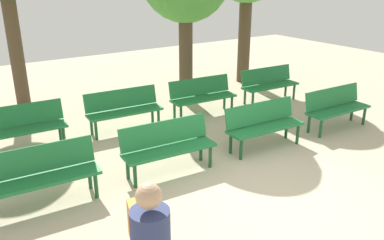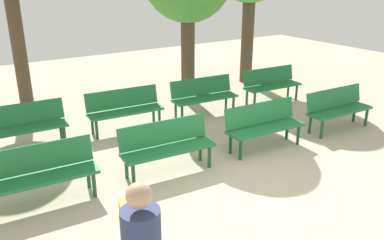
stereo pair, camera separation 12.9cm
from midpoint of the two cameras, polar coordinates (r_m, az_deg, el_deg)
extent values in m
plane|color=#BCAD8E|center=(6.29, 11.13, -10.77)|extent=(24.00, 24.00, 0.00)
cube|color=#1E7238|center=(6.16, -21.09, -7.97)|extent=(1.62, 0.54, 0.05)
cube|color=#1E7238|center=(6.23, -21.70, -5.19)|extent=(1.60, 0.22, 0.40)
cylinder|color=#194C28|center=(6.24, -14.19, -9.15)|extent=(0.06, 0.06, 0.40)
cylinder|color=#194C28|center=(6.51, -15.01, -7.90)|extent=(0.06, 0.06, 0.40)
cube|color=#1E7238|center=(6.67, -3.75, -4.30)|extent=(1.63, 0.55, 0.05)
cube|color=#1E7238|center=(6.74, -4.55, -1.78)|extent=(1.60, 0.23, 0.40)
cylinder|color=#194C28|center=(6.40, -8.74, -7.94)|extent=(0.06, 0.06, 0.40)
cylinder|color=#194C28|center=(6.95, 2.09, -5.28)|extent=(0.06, 0.06, 0.40)
cylinder|color=#194C28|center=(6.66, -9.76, -6.78)|extent=(0.06, 0.06, 0.40)
cylinder|color=#194C28|center=(7.19, 0.74, -4.32)|extent=(0.06, 0.06, 0.40)
cube|color=#1E7238|center=(7.70, 10.07, -1.09)|extent=(1.62, 0.53, 0.05)
cube|color=#1E7238|center=(7.76, 9.23, 1.06)|extent=(1.60, 0.21, 0.40)
cylinder|color=#194C28|center=(7.26, 6.54, -4.20)|extent=(0.06, 0.06, 0.40)
cylinder|color=#194C28|center=(8.13, 14.47, -1.99)|extent=(0.06, 0.06, 0.40)
cylinder|color=#194C28|center=(7.50, 5.07, -3.33)|extent=(0.06, 0.06, 0.40)
cylinder|color=#194C28|center=(8.34, 12.95, -1.28)|extent=(0.06, 0.06, 0.40)
cube|color=#1E7238|center=(9.09, 19.89, 1.36)|extent=(1.62, 0.50, 0.05)
cube|color=#1E7238|center=(9.14, 19.12, 3.17)|extent=(1.60, 0.18, 0.40)
cylinder|color=#194C28|center=(8.56, 17.56, -1.16)|extent=(0.06, 0.06, 0.40)
cylinder|color=#194C28|center=(9.62, 23.10, 0.50)|extent=(0.06, 0.06, 0.40)
cylinder|color=#194C28|center=(8.75, 16.01, -0.51)|extent=(0.06, 0.06, 0.40)
cylinder|color=#194C28|center=(9.79, 21.61, 1.05)|extent=(0.06, 0.06, 0.40)
cube|color=#1E7238|center=(8.13, -23.54, -1.36)|extent=(1.62, 0.53, 0.05)
cube|color=#1E7238|center=(8.24, -23.97, 0.67)|extent=(1.60, 0.21, 0.40)
cylinder|color=#194C28|center=(8.16, -18.32, -2.32)|extent=(0.06, 0.06, 0.40)
cylinder|color=#194C28|center=(8.45, -18.82, -1.58)|extent=(0.06, 0.06, 0.40)
cube|color=#1E7238|center=(8.56, -10.00, 1.15)|extent=(1.63, 0.55, 0.05)
cube|color=#1E7238|center=(8.66, -10.56, 3.06)|extent=(1.60, 0.23, 0.40)
cylinder|color=#194C28|center=(8.30, -14.03, -1.47)|extent=(0.06, 0.06, 0.40)
cylinder|color=#194C28|center=(8.74, -5.24, 0.21)|extent=(0.06, 0.06, 0.40)
cylinder|color=#194C28|center=(8.59, -14.65, -0.77)|extent=(0.06, 0.06, 0.40)
cylinder|color=#194C28|center=(9.02, -6.10, 0.83)|extent=(0.06, 0.06, 0.40)
cube|color=#1E7238|center=(9.36, 1.31, 3.16)|extent=(1.63, 0.55, 0.05)
cube|color=#1E7238|center=(9.46, 0.70, 4.89)|extent=(1.60, 0.23, 0.40)
cylinder|color=#194C28|center=(8.98, -2.00, 0.84)|extent=(0.06, 0.06, 0.40)
cylinder|color=#194C28|center=(9.67, 5.35, 2.23)|extent=(0.06, 0.06, 0.40)
cylinder|color=#194C28|center=(9.25, -2.93, 1.42)|extent=(0.06, 0.06, 0.40)
cylinder|color=#194C28|center=(9.92, 4.29, 2.74)|extent=(0.06, 0.06, 0.40)
cube|color=#1E7238|center=(10.58, 10.85, 4.84)|extent=(1.62, 0.53, 0.05)
cube|color=#1E7238|center=(10.66, 10.24, 6.36)|extent=(1.60, 0.21, 0.40)
cylinder|color=#194C28|center=(10.09, 8.34, 2.87)|extent=(0.06, 0.06, 0.40)
cylinder|color=#194C28|center=(10.99, 14.09, 3.94)|extent=(0.06, 0.06, 0.40)
cylinder|color=#194C28|center=(10.33, 7.24, 3.35)|extent=(0.06, 0.06, 0.40)
cylinder|color=#194C28|center=(11.21, 12.96, 4.36)|extent=(0.06, 0.06, 0.40)
cylinder|color=#4C3A28|center=(12.34, 7.22, 11.84)|extent=(0.37, 0.37, 2.79)
cylinder|color=#4C3A28|center=(10.76, -24.30, 9.38)|extent=(0.34, 0.34, 2.95)
cylinder|color=#4C3A28|center=(10.33, -1.26, 9.39)|extent=(0.35, 0.35, 2.46)
cylinder|color=navy|center=(3.50, -7.05, -16.57)|extent=(0.42, 0.42, 0.55)
sphere|color=tan|center=(3.27, -7.37, -10.75)|extent=(0.22, 0.22, 0.22)
cube|color=orange|center=(3.69, -7.86, -13.87)|extent=(0.32, 0.25, 0.36)
camera|label=1|loc=(0.06, -90.48, -0.18)|focal=37.19mm
camera|label=2|loc=(0.06, 89.52, 0.18)|focal=37.19mm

